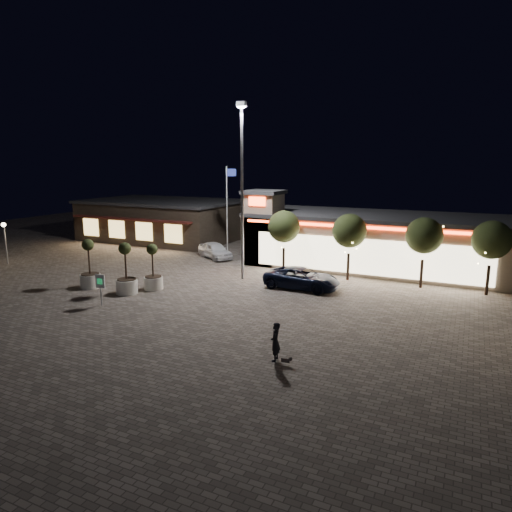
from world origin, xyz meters
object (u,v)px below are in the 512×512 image
at_px(white_sedan, 215,250).
at_px(planter_mid, 126,278).
at_px(planter_left, 90,273).
at_px(valet_sign, 100,284).
at_px(pickup_truck, 302,278).
at_px(pedestrian, 275,342).

relative_size(white_sedan, planter_mid, 1.25).
relative_size(planter_left, valet_sign, 1.76).
relative_size(white_sedan, planter_left, 1.26).
bearing_deg(pickup_truck, pedestrian, -165.47).
distance_m(pickup_truck, pedestrian, 11.62).
xyz_separation_m(pedestrian, valet_sign, (-12.26, 2.59, 0.49)).
height_order(pickup_truck, white_sedan, white_sedan).
height_order(pedestrian, valet_sign, valet_sign).
relative_size(pickup_truck, white_sedan, 1.21).
relative_size(pedestrian, planter_mid, 0.50).
xyz_separation_m(pickup_truck, planter_left, (-13.01, -5.92, 0.33)).
relative_size(pickup_truck, valet_sign, 2.66).
xyz_separation_m(white_sedan, pedestrian, (13.10, -17.28, 0.13)).
bearing_deg(pickup_truck, valet_sign, 132.99).
distance_m(planter_left, planter_mid, 3.18).
xyz_separation_m(pickup_truck, planter_mid, (-9.83, -5.96, 0.33)).
distance_m(pickup_truck, white_sedan, 11.90).
bearing_deg(pedestrian, white_sedan, -151.07).
xyz_separation_m(pickup_truck, valet_sign, (-9.42, -8.67, 0.63)).
distance_m(pickup_truck, valet_sign, 12.82).
distance_m(white_sedan, planter_left, 12.25).
distance_m(pedestrian, valet_sign, 12.54).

